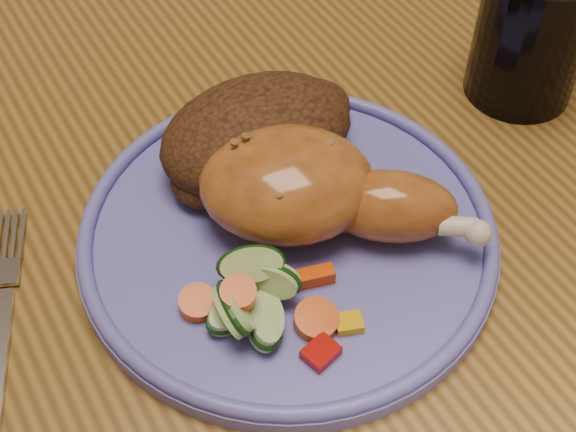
% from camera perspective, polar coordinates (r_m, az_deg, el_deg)
% --- Properties ---
extents(dining_table, '(0.90, 1.40, 0.75)m').
position_cam_1_polar(dining_table, '(0.65, 0.57, -0.43)').
color(dining_table, brown).
rests_on(dining_table, ground).
extents(chair_far, '(0.42, 0.42, 0.91)m').
position_cam_1_polar(chair_far, '(1.21, -15.21, 14.14)').
color(chair_far, '#4C2D16').
rests_on(chair_far, ground).
extents(plate, '(0.28, 0.28, 0.01)m').
position_cam_1_polar(plate, '(0.53, 0.00, -1.47)').
color(plate, '#5956B1').
rests_on(plate, dining_table).
extents(plate_rim, '(0.27, 0.27, 0.01)m').
position_cam_1_polar(plate_rim, '(0.52, 0.00, -0.71)').
color(plate_rim, '#5956B1').
rests_on(plate_rim, plate).
extents(chicken_leg, '(0.17, 0.17, 0.06)m').
position_cam_1_polar(chicken_leg, '(0.51, 1.70, 1.93)').
color(chicken_leg, '#A85C23').
rests_on(chicken_leg, plate).
extents(rice_pilaf, '(0.15, 0.10, 0.06)m').
position_cam_1_polar(rice_pilaf, '(0.55, -2.00, 5.85)').
color(rice_pilaf, '#432410').
rests_on(rice_pilaf, plate).
extents(vegetable_pile, '(0.10, 0.09, 0.05)m').
position_cam_1_polar(vegetable_pile, '(0.48, -2.31, -5.92)').
color(vegetable_pile, '#A50A05').
rests_on(vegetable_pile, plate).
extents(fork, '(0.07, 0.15, 0.00)m').
position_cam_1_polar(fork, '(0.52, -19.83, -7.71)').
color(fork, silver).
rests_on(fork, dining_table).
extents(drinking_glass, '(0.08, 0.08, 0.11)m').
position_cam_1_polar(drinking_glass, '(0.63, 16.96, 12.42)').
color(drinking_glass, black).
rests_on(drinking_glass, dining_table).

